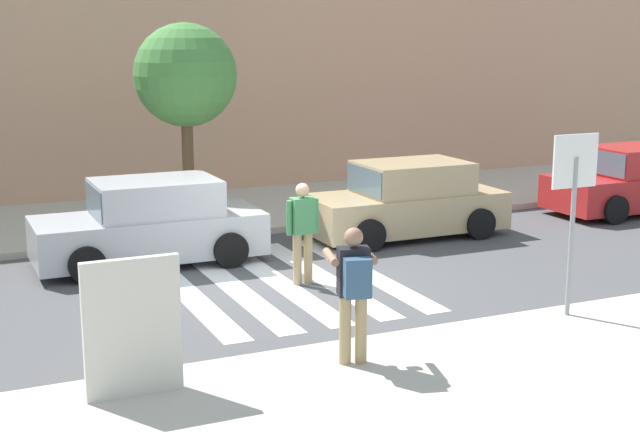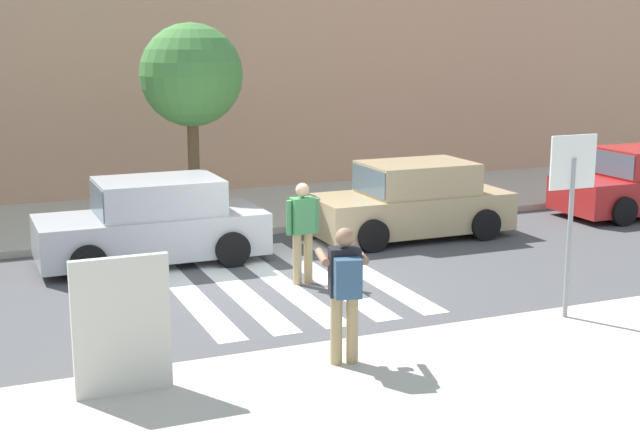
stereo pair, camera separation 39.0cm
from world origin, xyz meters
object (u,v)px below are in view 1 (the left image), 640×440
at_px(stop_sign, 574,184).
at_px(photographer_with_backpack, 354,284).
at_px(parked_car_silver, 151,225).
at_px(parked_car_red, 634,181).
at_px(pedestrian_crossing, 303,228).
at_px(parked_car_tan, 407,202).
at_px(advertising_board, 132,327).
at_px(street_tree_center, 185,76).

bearing_deg(stop_sign, photographer_with_backpack, -172.67).
relative_size(photographer_with_backpack, parked_car_silver, 0.42).
relative_size(stop_sign, parked_car_red, 0.64).
bearing_deg(pedestrian_crossing, parked_car_tan, 35.37).
relative_size(photographer_with_backpack, pedestrian_crossing, 1.00).
distance_m(parked_car_tan, advertising_board, 9.39).
bearing_deg(parked_car_tan, advertising_board, -138.78).
bearing_deg(stop_sign, pedestrian_crossing, 127.65).
distance_m(photographer_with_backpack, advertising_board, 2.70).
distance_m(stop_sign, parked_car_silver, 7.62).
relative_size(stop_sign, parked_car_tan, 0.64).
height_order(stop_sign, photographer_with_backpack, stop_sign).
xyz_separation_m(photographer_with_backpack, pedestrian_crossing, (1.01, 3.96, -0.19)).
relative_size(photographer_with_backpack, parked_car_tan, 0.42).
height_order(pedestrian_crossing, parked_car_silver, pedestrian_crossing).
relative_size(pedestrian_crossing, parked_car_silver, 0.42).
bearing_deg(advertising_board, pedestrian_crossing, 45.77).
xyz_separation_m(street_tree_center, advertising_board, (-3.10, -8.51, -2.32)).
distance_m(parked_car_tan, parked_car_red, 6.08).
distance_m(parked_car_silver, advertising_board, 6.42).
distance_m(parked_car_silver, street_tree_center, 3.71).
bearing_deg(parked_car_red, photographer_with_backpack, -148.76).
bearing_deg(pedestrian_crossing, parked_car_silver, 129.73).
xyz_separation_m(pedestrian_crossing, advertising_board, (-3.70, -3.80, -0.03)).
bearing_deg(pedestrian_crossing, advertising_board, -134.23).
relative_size(parked_car_silver, advertising_board, 2.56).
distance_m(pedestrian_crossing, parked_car_tan, 4.14).
relative_size(parked_car_silver, street_tree_center, 0.97).
height_order(pedestrian_crossing, parked_car_red, pedestrian_crossing).
height_order(parked_car_red, street_tree_center, street_tree_center).
relative_size(stop_sign, parked_car_silver, 0.64).
xyz_separation_m(stop_sign, pedestrian_crossing, (-2.69, 3.48, -1.09)).
height_order(parked_car_tan, advertising_board, advertising_board).
bearing_deg(street_tree_center, photographer_with_backpack, -92.75).
xyz_separation_m(stop_sign, photographer_with_backpack, (-3.70, -0.48, -0.89)).
height_order(pedestrian_crossing, street_tree_center, street_tree_center).
relative_size(parked_car_silver, parked_car_tan, 1.00).
distance_m(photographer_with_backpack, parked_car_red, 12.25).
height_order(photographer_with_backpack, pedestrian_crossing, photographer_with_backpack).
relative_size(stop_sign, advertising_board, 1.65).
distance_m(photographer_with_backpack, parked_car_tan, 7.73).
height_order(photographer_with_backpack, street_tree_center, street_tree_center).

